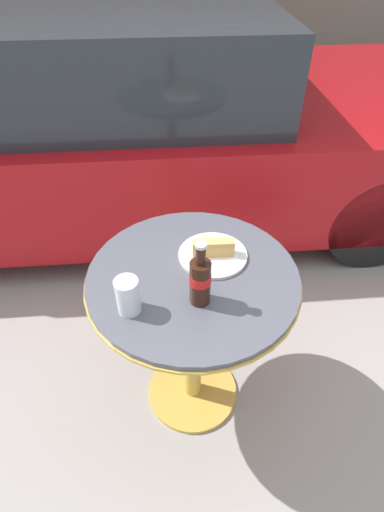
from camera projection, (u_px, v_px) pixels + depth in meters
ground_plane at (193, 391)px, 1.82m from camera, size 30.00×30.00×0.00m
bistro_table at (193, 310)px, 1.44m from camera, size 0.72×0.72×0.75m
cola_bottle_left at (200, 280)px, 1.18m from camera, size 0.07×0.07×0.23m
drinking_glass at (128, 297)px, 1.17m from camera, size 0.07×0.07×0.12m
lunch_plate_near at (213, 253)px, 1.38m from camera, size 0.24×0.24×0.07m
parked_car at (120, 119)px, 2.63m from camera, size 4.58×1.84×1.26m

